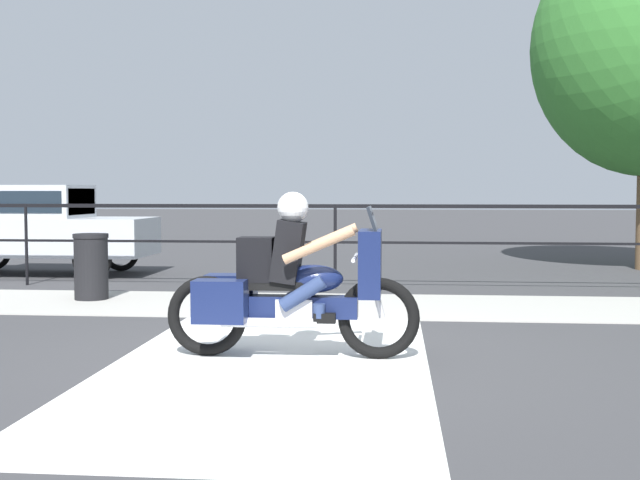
% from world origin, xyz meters
% --- Properties ---
extents(ground_plane, '(120.00, 120.00, 0.00)m').
position_xyz_m(ground_plane, '(0.00, 0.00, 0.00)').
color(ground_plane, '#38383A').
extents(sidewalk_band, '(44.00, 2.40, 0.01)m').
position_xyz_m(sidewalk_band, '(0.00, 3.40, 0.01)').
color(sidewalk_band, '#A8A59E').
rests_on(sidewalk_band, ground).
extents(crosswalk_band, '(2.83, 6.00, 0.01)m').
position_xyz_m(crosswalk_band, '(-0.17, -0.20, 0.00)').
color(crosswalk_band, silver).
rests_on(crosswalk_band, ground).
extents(fence_railing, '(36.00, 0.05, 1.34)m').
position_xyz_m(fence_railing, '(0.00, 5.30, 1.05)').
color(fence_railing, black).
rests_on(fence_railing, ground).
extents(motorcycle, '(2.37, 0.76, 1.54)m').
position_xyz_m(motorcycle, '(-0.02, -0.01, 0.68)').
color(motorcycle, black).
rests_on(motorcycle, ground).
extents(parked_car, '(4.16, 1.61, 1.66)m').
position_xyz_m(parked_car, '(-5.72, 6.95, 0.95)').
color(parked_car, '#B7BCC4').
rests_on(parked_car, ground).
extents(trash_bin, '(0.50, 0.50, 0.95)m').
position_xyz_m(trash_bin, '(-3.36, 3.66, 0.48)').
color(trash_bin, black).
rests_on(trash_bin, ground).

